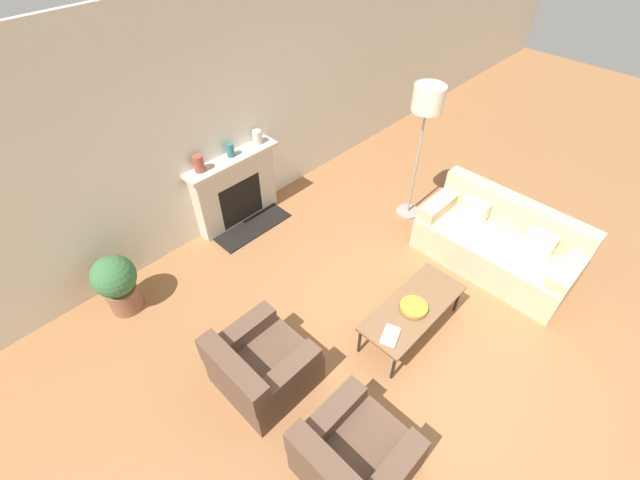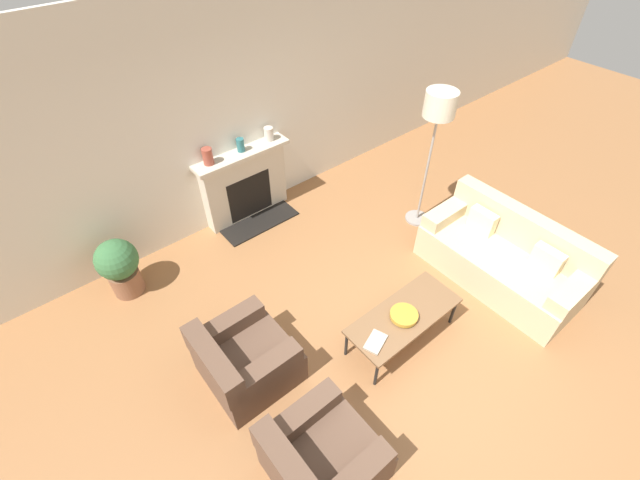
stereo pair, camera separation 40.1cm
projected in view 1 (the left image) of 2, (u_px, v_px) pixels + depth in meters
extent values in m
plane|color=#99663D|center=(428.00, 348.00, 4.47)|extent=(18.00, 18.00, 0.00)
cube|color=silver|center=(223.00, 118.00, 5.09)|extent=(18.00, 0.06, 2.90)
cube|color=beige|center=(236.00, 191.00, 5.66)|extent=(1.18, 0.20, 0.95)
cube|color=black|center=(241.00, 201.00, 5.70)|extent=(0.65, 0.04, 0.62)
cube|color=black|center=(253.00, 227.00, 5.84)|extent=(1.06, 0.40, 0.02)
cube|color=beige|center=(232.00, 159.00, 5.30)|extent=(1.30, 0.28, 0.05)
cube|color=#CCB78E|center=(493.00, 252.00, 5.19)|extent=(0.81, 1.82, 0.44)
cube|color=#CCB78E|center=(516.00, 213.00, 5.06)|extent=(0.20, 1.82, 0.41)
cube|color=#CCB78E|center=(441.00, 204.00, 5.38)|extent=(0.75, 0.22, 0.17)
cube|color=#CCB78E|center=(569.00, 269.00, 4.57)|extent=(0.75, 0.22, 0.17)
cube|color=beige|center=(475.00, 209.00, 5.21)|extent=(0.12, 0.32, 0.28)
cube|color=beige|center=(540.00, 242.00, 4.79)|extent=(0.12, 0.32, 0.28)
cube|color=brown|center=(357.00, 458.00, 3.50)|extent=(0.81, 0.80, 0.39)
cube|color=brown|center=(331.00, 474.00, 3.09)|extent=(0.18, 0.80, 0.32)
cube|color=brown|center=(391.00, 475.00, 3.15)|extent=(0.73, 0.18, 0.18)
cube|color=brown|center=(330.00, 416.00, 3.46)|extent=(0.73, 0.18, 0.18)
cube|color=brown|center=(266.00, 369.00, 4.09)|extent=(0.81, 0.80, 0.39)
cube|color=brown|center=(233.00, 372.00, 3.67)|extent=(0.18, 0.80, 0.32)
cube|color=brown|center=(286.00, 375.00, 3.73)|extent=(0.73, 0.18, 0.18)
cube|color=brown|center=(242.00, 332.00, 4.05)|extent=(0.73, 0.18, 0.18)
cube|color=brown|center=(413.00, 307.00, 4.37)|extent=(1.24, 0.51, 0.03)
cylinder|color=black|center=(393.00, 367.00, 4.11)|extent=(0.03, 0.03, 0.38)
cylinder|color=black|center=(457.00, 299.00, 4.70)|extent=(0.03, 0.03, 0.38)
cylinder|color=black|center=(360.00, 341.00, 4.32)|extent=(0.03, 0.03, 0.38)
cylinder|color=black|center=(425.00, 279.00, 4.92)|extent=(0.03, 0.03, 0.38)
cylinder|color=#BC8E2D|center=(413.00, 309.00, 4.33)|extent=(0.10, 0.10, 0.01)
cylinder|color=#BC8E2D|center=(414.00, 307.00, 4.31)|extent=(0.28, 0.28, 0.04)
cube|color=#B2A893|center=(390.00, 336.00, 4.09)|extent=(0.28, 0.23, 0.02)
cylinder|color=gray|center=(408.00, 212.00, 6.06)|extent=(0.32, 0.32, 0.03)
cylinder|color=gray|center=(416.00, 164.00, 5.51)|extent=(0.03, 0.03, 1.57)
cylinder|color=beige|center=(429.00, 98.00, 4.90)|extent=(0.37, 0.37, 0.30)
cylinder|color=brown|center=(199.00, 164.00, 5.00)|extent=(0.13, 0.13, 0.21)
cylinder|color=#28666B|center=(230.00, 150.00, 5.24)|extent=(0.10, 0.10, 0.17)
cylinder|color=beige|center=(257.00, 137.00, 5.46)|extent=(0.12, 0.12, 0.18)
cylinder|color=brown|center=(124.00, 298.00, 4.76)|extent=(0.34, 0.34, 0.31)
sphere|color=#386B3D|center=(114.00, 276.00, 4.51)|extent=(0.46, 0.46, 0.46)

